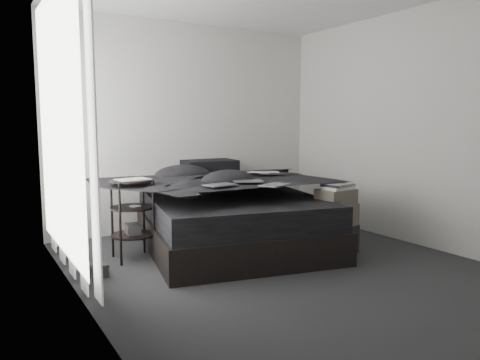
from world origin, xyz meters
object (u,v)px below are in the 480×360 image
bed (229,230)px  laptop (263,166)px  box_lower (335,239)px  side_stand (133,220)px

bed → laptop: laptop is taller
bed → laptop: bearing=7.5°
box_lower → laptop: bearing=113.8°
laptop → box_lower: 1.15m
bed → side_stand: (-1.09, 0.00, 0.24)m
bed → box_lower: size_ratio=5.94×
bed → box_lower: bed is taller
box_lower → side_stand: bearing=155.6°
side_stand → laptop: bearing=-1.2°
side_stand → box_lower: (1.89, -0.86, -0.25)m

